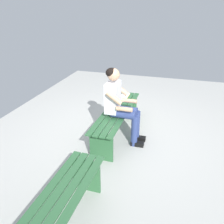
% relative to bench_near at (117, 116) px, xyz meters
% --- Properties ---
extents(ground_plane, '(10.00, 7.00, 0.04)m').
position_rel_bench_near_xyz_m(ground_plane, '(1.16, 1.00, -0.39)').
color(ground_plane, '#B2B2AD').
extents(bench_near, '(1.90, 0.44, 0.48)m').
position_rel_bench_near_xyz_m(bench_near, '(0.00, 0.00, 0.00)').
color(bench_near, '#2D6038').
rests_on(bench_near, ground).
extents(bench_far, '(1.89, 0.44, 0.48)m').
position_rel_bench_near_xyz_m(bench_far, '(2.31, 0.00, -0.00)').
color(bench_far, '#2D6038').
rests_on(bench_far, ground).
extents(person_seated, '(0.50, 0.69, 1.28)m').
position_rel_bench_near_xyz_m(person_seated, '(0.19, 0.10, 0.34)').
color(person_seated, silver).
rests_on(person_seated, ground).
extents(apple, '(0.08, 0.08, 0.08)m').
position_rel_bench_near_xyz_m(apple, '(-0.23, -0.04, 0.15)').
color(apple, '#72B738').
rests_on(apple, bench_near).
extents(book_open, '(0.41, 0.16, 0.02)m').
position_rel_bench_near_xyz_m(book_open, '(-0.66, -0.03, 0.12)').
color(book_open, white).
rests_on(book_open, bench_near).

